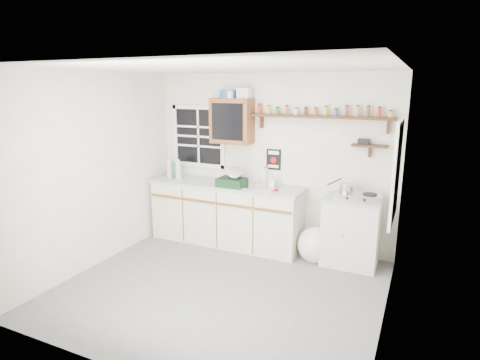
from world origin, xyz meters
The scene contains 18 objects.
room centered at (0.00, 0.00, 1.25)m, with size 3.64×3.24×2.54m.
main_cabinet centered at (-0.58, 1.30, 0.46)m, with size 2.31×0.63×0.92m.
right_cabinet centered at (1.25, 1.32, 0.46)m, with size 0.73×0.57×0.91m.
sink centered at (-0.05, 1.30, 0.93)m, with size 0.52×0.44×0.29m.
upper_cabinet centered at (-0.55, 1.44, 1.82)m, with size 0.60×0.32×0.65m.
upper_cabinet_clutter centered at (-0.52, 1.44, 2.21)m, with size 0.46×0.24×0.14m.
spice_shelf centered at (0.72, 1.51, 1.93)m, with size 1.91×0.18×0.35m.
secondary_shelf centered at (1.36, 1.52, 1.58)m, with size 0.45×0.16×0.24m.
warning_sign centered at (0.05, 1.59, 1.28)m, with size 0.22×0.02×0.30m.
window_back centered at (-1.20, 1.59, 1.55)m, with size 0.93×0.03×0.98m.
window_right centered at (1.79, 0.55, 1.45)m, with size 0.03×0.78×1.08m.
water_bottles centered at (-1.47, 1.29, 1.06)m, with size 0.28×0.16×0.31m.
dish_rack centered at (-0.42, 1.19, 1.01)m, with size 0.40×0.30×0.29m.
soap_bottle centered at (0.11, 1.39, 1.00)m, with size 0.08×0.08×0.17m, color silver.
rag centered at (0.20, 1.21, 0.93)m, with size 0.12×0.11×0.02m, color maroon.
hotplate centered at (1.30, 1.31, 0.95)m, with size 0.60×0.34×0.08m.
saucepan centered at (1.15, 1.31, 1.04)m, with size 0.39×0.32×0.19m.
trash_bag centered at (0.80, 1.23, 0.22)m, with size 0.45×0.41×0.51m.
Camera 1 is at (2.02, -3.81, 2.31)m, focal length 30.00 mm.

